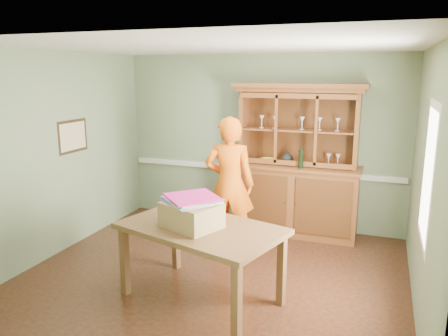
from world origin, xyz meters
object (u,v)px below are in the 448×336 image
at_px(person, 230,184).
at_px(dining_table, 201,235).
at_px(cardboard_box, 191,215).
at_px(china_hutch, 296,182).

bearing_deg(person, dining_table, 86.64).
xyz_separation_m(cardboard_box, person, (-0.10, 1.48, -0.04)).
xyz_separation_m(china_hutch, cardboard_box, (-0.63, -2.42, 0.18)).
relative_size(china_hutch, dining_table, 1.20).
relative_size(china_hutch, person, 1.22).
distance_m(cardboard_box, person, 1.48).
relative_size(china_hutch, cardboard_box, 4.05).
bearing_deg(cardboard_box, person, 93.86).
bearing_deg(china_hutch, cardboard_box, -104.50).
relative_size(cardboard_box, person, 0.30).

